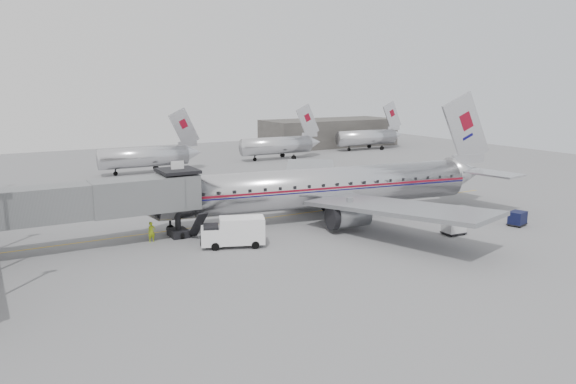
% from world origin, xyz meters
% --- Properties ---
extents(ground, '(160.00, 160.00, 0.00)m').
position_xyz_m(ground, '(0.00, 0.00, 0.00)').
color(ground, slate).
rests_on(ground, ground).
extents(hangar, '(30.00, 12.00, 6.00)m').
position_xyz_m(hangar, '(45.00, 60.00, 3.00)').
color(hangar, '#3B3936').
rests_on(hangar, ground).
extents(apron_line, '(60.00, 0.15, 0.01)m').
position_xyz_m(apron_line, '(3.00, 6.00, 0.01)').
color(apron_line, gold).
rests_on(apron_line, ground).
extents(jet_bridge, '(21.00, 6.20, 7.10)m').
position_xyz_m(jet_bridge, '(-16.66, 3.67, 4.18)').
color(jet_bridge, '#5C5E61').
rests_on(jet_bridge, ground).
extents(distant_aircraft_near, '(16.39, 3.20, 10.26)m').
position_xyz_m(distant_aircraft_near, '(-1.79, 42.00, 2.73)').
color(distant_aircraft_near, silver).
rests_on(distant_aircraft_near, ground).
extents(distant_aircraft_mid, '(16.39, 3.20, 10.26)m').
position_xyz_m(distant_aircraft_mid, '(24.21, 46.00, 2.73)').
color(distant_aircraft_mid, silver).
rests_on(distant_aircraft_mid, ground).
extents(distant_aircraft_far, '(16.39, 3.20, 10.26)m').
position_xyz_m(distant_aircraft_far, '(48.21, 50.00, 2.73)').
color(distant_aircraft_far, silver).
rests_on(distant_aircraft_far, ground).
extents(airliner, '(42.05, 38.72, 13.34)m').
position_xyz_m(airliner, '(6.83, 2.88, 3.36)').
color(airliner, silver).
rests_on(airliner, ground).
extents(service_van, '(5.93, 3.94, 2.61)m').
position_xyz_m(service_van, '(-6.06, -1.98, 1.37)').
color(service_van, white).
rests_on(service_van, ground).
extents(baggage_cart_navy, '(2.18, 1.87, 1.46)m').
position_xyz_m(baggage_cart_navy, '(21.90, -9.38, 0.78)').
color(baggage_cart_navy, black).
rests_on(baggage_cart_navy, ground).
extents(baggage_cart_white, '(2.10, 1.65, 1.59)m').
position_xyz_m(baggage_cart_white, '(13.84, -8.61, 0.84)').
color(baggage_cart_white, silver).
rests_on(baggage_cart_white, ground).
extents(ramp_worker, '(0.74, 0.53, 1.88)m').
position_xyz_m(ramp_worker, '(-12.00, 3.00, 0.94)').
color(ramp_worker, '#9BB815').
rests_on(ramp_worker, ground).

